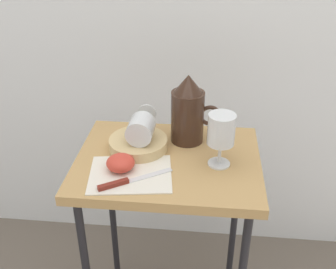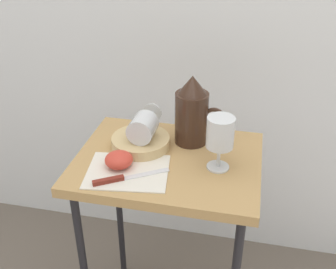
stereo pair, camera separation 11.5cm
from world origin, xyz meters
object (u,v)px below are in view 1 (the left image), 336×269
(table, at_px, (168,181))
(apple_half_left, at_px, (121,163))
(knife, at_px, (125,182))
(basket_tray, at_px, (138,144))
(pitcher, at_px, (188,115))
(wine_glass_tipped_near, at_px, (141,128))
(wine_glass_upright, at_px, (221,132))

(table, height_order, apple_half_left, apple_half_left)
(knife, bearing_deg, basket_tray, 87.73)
(basket_tray, xyz_separation_m, apple_half_left, (-0.03, -0.12, 0.01))
(basket_tray, height_order, pitcher, pitcher)
(basket_tray, xyz_separation_m, wine_glass_tipped_near, (0.01, -0.00, 0.06))
(basket_tray, relative_size, knife, 0.94)
(apple_half_left, bearing_deg, wine_glass_tipped_near, 70.41)
(pitcher, distance_m, knife, 0.30)
(pitcher, bearing_deg, apple_half_left, -132.95)
(basket_tray, distance_m, apple_half_left, 0.12)
(apple_half_left, height_order, knife, apple_half_left)
(knife, bearing_deg, wine_glass_upright, 25.80)
(pitcher, distance_m, wine_glass_upright, 0.16)
(wine_glass_upright, bearing_deg, basket_tray, 166.34)
(pitcher, xyz_separation_m, apple_half_left, (-0.17, -0.19, -0.06))
(basket_tray, xyz_separation_m, wine_glass_upright, (0.24, -0.06, 0.09))
(table, distance_m, knife, 0.19)
(table, height_order, pitcher, pitcher)
(apple_half_left, bearing_deg, basket_tray, 75.79)
(table, height_order, basket_tray, basket_tray)
(basket_tray, height_order, wine_glass_upright, wine_glass_upright)
(knife, bearing_deg, apple_half_left, 110.48)
(basket_tray, distance_m, knife, 0.18)
(wine_glass_upright, bearing_deg, table, 173.38)
(table, xyz_separation_m, apple_half_left, (-0.12, -0.08, 0.11))
(table, bearing_deg, pitcher, 65.66)
(basket_tray, relative_size, wine_glass_tipped_near, 1.18)
(wine_glass_upright, distance_m, wine_glass_tipped_near, 0.24)
(pitcher, bearing_deg, wine_glass_upright, -52.46)
(wine_glass_upright, relative_size, wine_glass_tipped_near, 1.06)
(table, bearing_deg, knife, -126.34)
(wine_glass_tipped_near, bearing_deg, basket_tray, 159.27)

